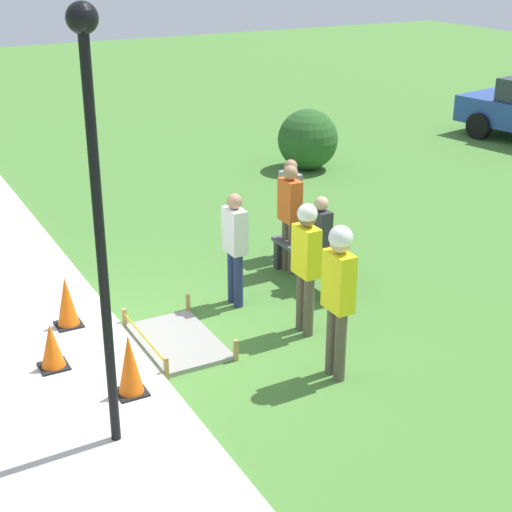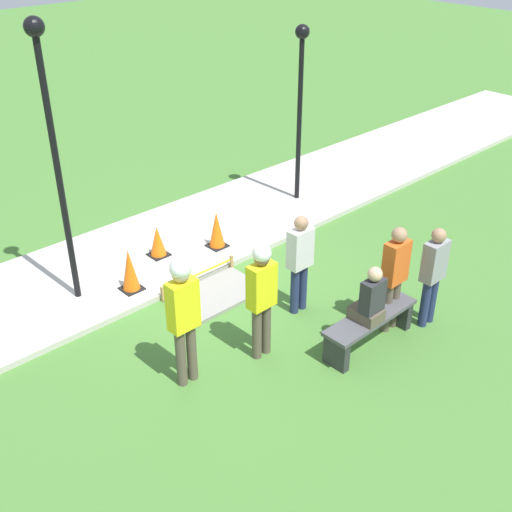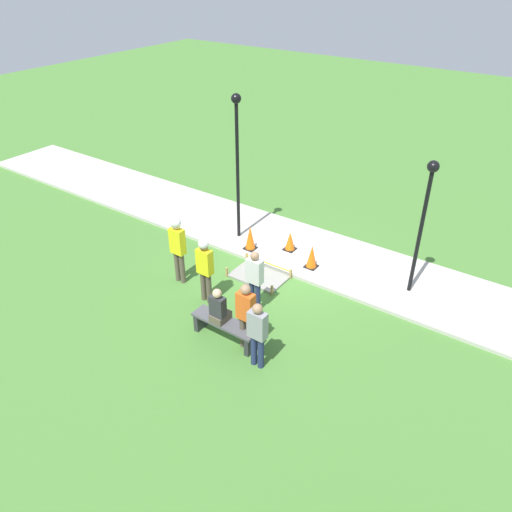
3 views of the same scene
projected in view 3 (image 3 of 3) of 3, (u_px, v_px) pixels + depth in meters
ground_plane at (279, 272)px, 13.95m from camera, size 60.00×60.00×0.00m
sidewalk at (304, 250)px, 14.89m from camera, size 28.00×2.77×0.10m
wet_concrete_patch at (259, 276)px, 13.72m from camera, size 1.53×0.98×0.29m
traffic_cone_near_patch at (312, 256)px, 13.83m from camera, size 0.34×0.34×0.70m
traffic_cone_far_patch at (290, 241)px, 14.67m from camera, size 0.34×0.34×0.58m
traffic_cone_sidewalk_edge at (250, 238)px, 14.67m from camera, size 0.34×0.34×0.75m
park_bench at (225, 327)px, 11.39m from camera, size 1.66×0.44×0.52m
person_seated_on_bench at (219, 309)px, 11.15m from camera, size 0.36×0.44×0.89m
worker_supervisor at (178, 244)px, 12.97m from camera, size 0.40×0.28×1.94m
worker_assistant at (205, 265)px, 12.28m from camera, size 0.40×0.26×1.81m
bystander_in_orange_shirt at (246, 313)px, 10.83m from camera, size 0.40×0.23×1.73m
bystander_in_gray_shirt at (255, 277)px, 12.07m from camera, size 0.40×0.22×1.67m
bystander_in_white_shirt at (257, 332)px, 10.38m from camera, size 0.40×0.22×1.65m
lamppost_near at (237, 149)px, 14.05m from camera, size 0.28×0.28×4.35m
lamppost_far at (425, 209)px, 11.82m from camera, size 0.28×0.28×3.57m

